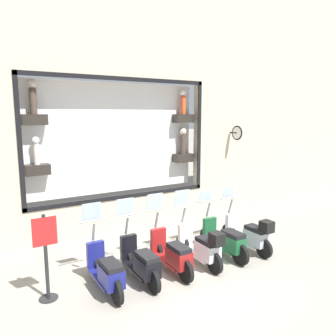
# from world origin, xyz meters

# --- Properties ---
(ground_plane) EXTENTS (120.00, 120.00, 0.00)m
(ground_plane) POSITION_xyz_m (0.00, 0.00, 0.00)
(ground_plane) COLOR gray
(building_facade) EXTENTS (1.18, 36.00, 8.63)m
(building_facade) POSITION_xyz_m (3.60, -0.00, 4.41)
(building_facade) COLOR beige
(building_facade) RESTS_ON ground_plane
(scooter_silver_0) EXTENTS (1.80, 0.61, 1.55)m
(scooter_silver_0) POSITION_xyz_m (0.26, -2.18, 0.47)
(scooter_silver_0) COLOR black
(scooter_silver_0) RESTS_ON ground_plane
(scooter_green_1) EXTENTS (1.81, 0.60, 1.55)m
(scooter_green_1) POSITION_xyz_m (0.33, -1.40, 0.44)
(scooter_green_1) COLOR black
(scooter_green_1) RESTS_ON ground_plane
(scooter_white_2) EXTENTS (1.80, 0.60, 1.66)m
(scooter_white_2) POSITION_xyz_m (0.27, -0.62, 0.47)
(scooter_white_2) COLOR black
(scooter_white_2) RESTS_ON ground_plane
(scooter_red_3) EXTENTS (1.80, 0.61, 1.66)m
(scooter_red_3) POSITION_xyz_m (0.33, 0.16, 0.44)
(scooter_red_3) COLOR black
(scooter_red_3) RESTS_ON ground_plane
(scooter_black_4) EXTENTS (1.80, 0.60, 1.65)m
(scooter_black_4) POSITION_xyz_m (0.33, 0.95, 0.43)
(scooter_black_4) COLOR black
(scooter_black_4) RESTS_ON ground_plane
(scooter_navy_5) EXTENTS (1.80, 0.61, 1.66)m
(scooter_navy_5) POSITION_xyz_m (0.33, 1.73, 0.43)
(scooter_navy_5) COLOR black
(scooter_navy_5) RESTS_ON ground_plane
(shop_sign_post) EXTENTS (0.36, 0.45, 1.70)m
(shop_sign_post) POSITION_xyz_m (0.62, 2.81, 0.92)
(shop_sign_post) COLOR #232326
(shop_sign_post) RESTS_ON ground_plane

